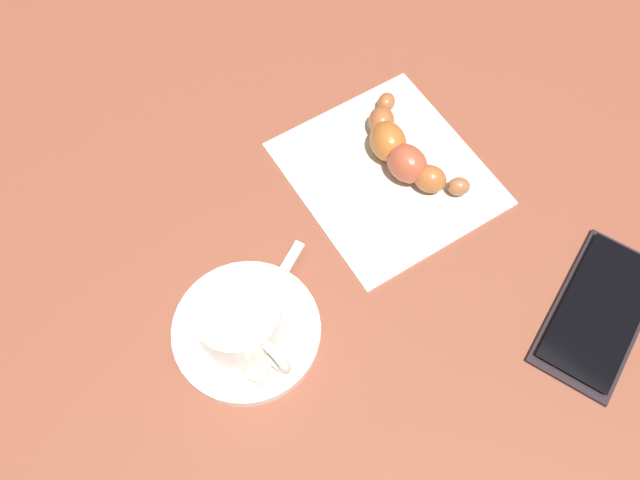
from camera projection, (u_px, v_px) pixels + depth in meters
ground_plane at (330, 250)px, 0.60m from camera, size 1.80×1.80×0.00m
saucer at (244, 328)px, 0.56m from camera, size 0.12×0.12×0.01m
espresso_cup at (238, 321)px, 0.52m from camera, size 0.07×0.09×0.05m
teaspoon at (252, 325)px, 0.55m from camera, size 0.13×0.05×0.01m
sugar_packet at (269, 346)px, 0.54m from camera, size 0.07×0.04×0.01m
napkin at (387, 173)px, 0.63m from camera, size 0.21×0.22×0.00m
croissant at (401, 150)px, 0.62m from camera, size 0.08×0.14×0.04m
cell_phone at (600, 311)px, 0.56m from camera, size 0.15×0.09×0.01m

